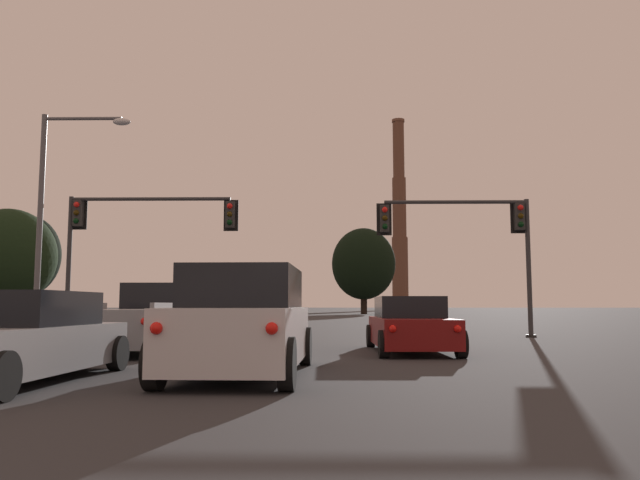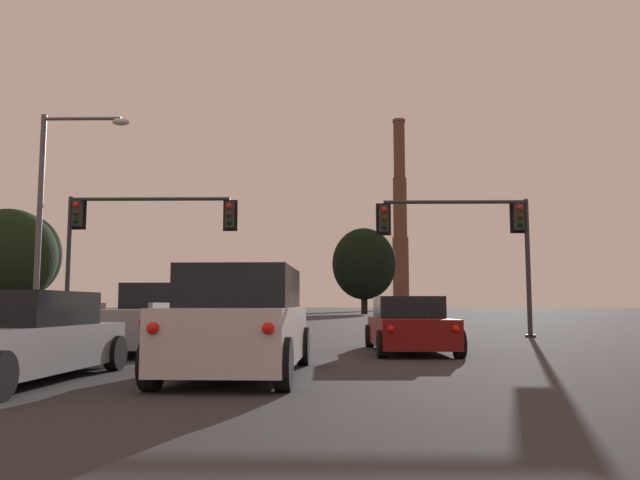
{
  "view_description": "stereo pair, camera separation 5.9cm",
  "coord_description": "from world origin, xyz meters",
  "px_view_note": "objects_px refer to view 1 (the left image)",
  "views": [
    {
      "loc": [
        1.46,
        0.05,
        1.2
      ],
      "look_at": [
        0.82,
        41.74,
        5.57
      ],
      "focal_mm": 35.0,
      "sensor_mm": 36.0,
      "label": 1
    },
    {
      "loc": [
        1.52,
        0.05,
        1.2
      ],
      "look_at": [
        0.82,
        41.74,
        5.57
      ],
      "focal_mm": 35.0,
      "sensor_mm": 36.0,
      "label": 2
    }
  ],
  "objects_px": {
    "sedan_left_lane_second": "(19,339)",
    "traffic_light_overhead_left": "(128,228)",
    "traffic_light_overhead_right": "(475,231)",
    "smokestack": "(400,234)",
    "pickup_truck_left_lane_front": "(147,320)",
    "suv_center_lane_second": "(244,323)",
    "sedan_right_lane_front": "(410,326)",
    "street_lamp": "(55,198)"
  },
  "relations": [
    {
      "from": "sedan_left_lane_second",
      "to": "traffic_light_overhead_left",
      "type": "distance_m",
      "value": 15.17
    },
    {
      "from": "traffic_light_overhead_right",
      "to": "smokestack",
      "type": "distance_m",
      "value": 136.17
    },
    {
      "from": "sedan_left_lane_second",
      "to": "traffic_light_overhead_right",
      "type": "bearing_deg",
      "value": 55.58
    },
    {
      "from": "pickup_truck_left_lane_front",
      "to": "traffic_light_overhead_left",
      "type": "xyz_separation_m",
      "value": [
        -3.11,
        7.74,
        3.45
      ]
    },
    {
      "from": "suv_center_lane_second",
      "to": "smokestack",
      "type": "xyz_separation_m",
      "value": [
        19.42,
        147.61,
        18.45
      ]
    },
    {
      "from": "sedan_left_lane_second",
      "to": "traffic_light_overhead_right",
      "type": "height_order",
      "value": "traffic_light_overhead_right"
    },
    {
      "from": "sedan_left_lane_second",
      "to": "pickup_truck_left_lane_front",
      "type": "bearing_deg",
      "value": 92.09
    },
    {
      "from": "sedan_right_lane_front",
      "to": "traffic_light_overhead_right",
      "type": "xyz_separation_m",
      "value": [
        3.48,
        7.39,
        3.36
      ]
    },
    {
      "from": "street_lamp",
      "to": "sedan_right_lane_front",
      "type": "bearing_deg",
      "value": -24.71
    },
    {
      "from": "sedan_right_lane_front",
      "to": "traffic_light_overhead_left",
      "type": "xyz_separation_m",
      "value": [
        -10.03,
        7.93,
        3.58
      ]
    },
    {
      "from": "traffic_light_overhead_right",
      "to": "street_lamp",
      "type": "bearing_deg",
      "value": -172.84
    },
    {
      "from": "suv_center_lane_second",
      "to": "sedan_right_lane_front",
      "type": "relative_size",
      "value": 1.05
    },
    {
      "from": "traffic_light_overhead_left",
      "to": "smokestack",
      "type": "xyz_separation_m",
      "value": [
        25.89,
        134.2,
        15.1
      ]
    },
    {
      "from": "pickup_truck_left_lane_front",
      "to": "traffic_light_overhead_right",
      "type": "relative_size",
      "value": 0.93
    },
    {
      "from": "sedan_right_lane_front",
      "to": "traffic_light_overhead_right",
      "type": "distance_m",
      "value": 8.83
    },
    {
      "from": "pickup_truck_left_lane_front",
      "to": "street_lamp",
      "type": "height_order",
      "value": "street_lamp"
    },
    {
      "from": "suv_center_lane_second",
      "to": "street_lamp",
      "type": "height_order",
      "value": "street_lamp"
    },
    {
      "from": "traffic_light_overhead_right",
      "to": "smokestack",
      "type": "bearing_deg",
      "value": 84.75
    },
    {
      "from": "suv_center_lane_second",
      "to": "sedan_left_lane_second",
      "type": "xyz_separation_m",
      "value": [
        -3.42,
        -1.01,
        -0.23
      ]
    },
    {
      "from": "suv_center_lane_second",
      "to": "pickup_truck_left_lane_front",
      "type": "height_order",
      "value": "suv_center_lane_second"
    },
    {
      "from": "sedan_right_lane_front",
      "to": "street_lamp",
      "type": "distance_m",
      "value": 13.76
    },
    {
      "from": "suv_center_lane_second",
      "to": "pickup_truck_left_lane_front",
      "type": "xyz_separation_m",
      "value": [
        -3.36,
        5.67,
        -0.09
      ]
    },
    {
      "from": "street_lamp",
      "to": "pickup_truck_left_lane_front",
      "type": "bearing_deg",
      "value": -46.87
    },
    {
      "from": "smokestack",
      "to": "street_lamp",
      "type": "bearing_deg",
      "value": -101.47
    },
    {
      "from": "traffic_light_overhead_right",
      "to": "pickup_truck_left_lane_front",
      "type": "bearing_deg",
      "value": -145.32
    },
    {
      "from": "pickup_truck_left_lane_front",
      "to": "traffic_light_overhead_left",
      "type": "distance_m",
      "value": 9.03
    },
    {
      "from": "sedan_left_lane_second",
      "to": "sedan_right_lane_front",
      "type": "xyz_separation_m",
      "value": [
        6.99,
        6.5,
        0.0
      ]
    },
    {
      "from": "sedan_right_lane_front",
      "to": "pickup_truck_left_lane_front",
      "type": "relative_size",
      "value": 0.86
    },
    {
      "from": "sedan_left_lane_second",
      "to": "traffic_light_overhead_left",
      "type": "relative_size",
      "value": 0.7
    },
    {
      "from": "traffic_light_overhead_right",
      "to": "traffic_light_overhead_left",
      "type": "bearing_deg",
      "value": 177.7
    },
    {
      "from": "sedan_right_lane_front",
      "to": "smokestack",
      "type": "distance_m",
      "value": 144.22
    },
    {
      "from": "street_lamp",
      "to": "traffic_light_overhead_right",
      "type": "bearing_deg",
      "value": 7.16
    },
    {
      "from": "sedan_right_lane_front",
      "to": "traffic_light_overhead_right",
      "type": "height_order",
      "value": "traffic_light_overhead_right"
    },
    {
      "from": "street_lamp",
      "to": "smokestack",
      "type": "height_order",
      "value": "smokestack"
    },
    {
      "from": "sedan_left_lane_second",
      "to": "sedan_right_lane_front",
      "type": "relative_size",
      "value": 1.01
    },
    {
      "from": "pickup_truck_left_lane_front",
      "to": "sedan_right_lane_front",
      "type": "bearing_deg",
      "value": -2.03
    },
    {
      "from": "traffic_light_overhead_right",
      "to": "street_lamp",
      "type": "xyz_separation_m",
      "value": [
        -15.34,
        -1.93,
        0.96
      ]
    },
    {
      "from": "traffic_light_overhead_left",
      "to": "sedan_left_lane_second",
      "type": "bearing_deg",
      "value": -78.07
    },
    {
      "from": "pickup_truck_left_lane_front",
      "to": "street_lamp",
      "type": "bearing_deg",
      "value": 132.64
    },
    {
      "from": "pickup_truck_left_lane_front",
      "to": "smokestack",
      "type": "distance_m",
      "value": 144.95
    },
    {
      "from": "suv_center_lane_second",
      "to": "street_lamp",
      "type": "xyz_separation_m",
      "value": [
        -8.3,
        10.94,
        4.09
      ]
    },
    {
      "from": "sedan_left_lane_second",
      "to": "street_lamp",
      "type": "relative_size",
      "value": 0.59
    }
  ]
}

